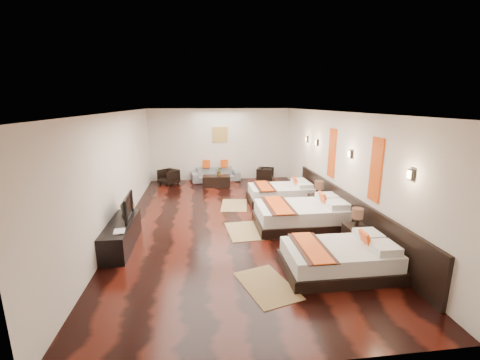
{
  "coord_description": "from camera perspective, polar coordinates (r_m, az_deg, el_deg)",
  "views": [
    {
      "loc": [
        -0.76,
        -7.77,
        3.02
      ],
      "look_at": [
        0.21,
        0.02,
        1.1
      ],
      "focal_mm": 23.76,
      "sensor_mm": 36.0,
      "label": 1
    }
  ],
  "objects": [
    {
      "name": "floor",
      "position": [
        8.37,
        -1.4,
        -7.4
      ],
      "size": [
        5.5,
        9.5,
        0.01
      ],
      "primitive_type": "cube",
      "color": "black",
      "rests_on": "ground"
    },
    {
      "name": "ceiling",
      "position": [
        7.81,
        -1.52,
        12.13
      ],
      "size": [
        5.5,
        9.5,
        0.01
      ],
      "primitive_type": "cube",
      "color": "white",
      "rests_on": "floor"
    },
    {
      "name": "back_wall",
      "position": [
        12.65,
        -3.59,
        6.36
      ],
      "size": [
        5.5,
        0.01,
        2.8
      ],
      "primitive_type": "cube",
      "color": "silver",
      "rests_on": "floor"
    },
    {
      "name": "left_wall",
      "position": [
        8.18,
        -21.0,
        1.41
      ],
      "size": [
        0.01,
        9.5,
        2.8
      ],
      "primitive_type": "cube",
      "color": "silver",
      "rests_on": "floor"
    },
    {
      "name": "right_wall",
      "position": [
        8.68,
        16.95,
        2.39
      ],
      "size": [
        0.01,
        9.5,
        2.8
      ],
      "primitive_type": "cube",
      "color": "silver",
      "rests_on": "floor"
    },
    {
      "name": "headboard_panel",
      "position": [
        8.2,
        18.47,
        -5.25
      ],
      "size": [
        0.08,
        6.6,
        0.9
      ],
      "primitive_type": "cube",
      "color": "black",
      "rests_on": "floor"
    },
    {
      "name": "bed_near",
      "position": [
        6.22,
        17.52,
        -13.27
      ],
      "size": [
        2.0,
        1.26,
        0.76
      ],
      "color": "black",
      "rests_on": "floor"
    },
    {
      "name": "bed_mid",
      "position": [
        8.09,
        11.13,
        -6.19
      ],
      "size": [
        2.27,
        1.43,
        0.87
      ],
      "color": "black",
      "rests_on": "floor"
    },
    {
      "name": "bed_far",
      "position": [
        10.03,
        7.39,
        -2.35
      ],
      "size": [
        1.98,
        1.25,
        0.76
      ],
      "color": "black",
      "rests_on": "floor"
    },
    {
      "name": "nightstand_a",
      "position": [
        7.25,
        20.05,
        -9.09
      ],
      "size": [
        0.45,
        0.45,
        0.88
      ],
      "color": "black",
      "rests_on": "floor"
    },
    {
      "name": "nightstand_b",
      "position": [
        9.13,
        13.86,
        -3.83
      ],
      "size": [
        0.47,
        0.47,
        0.93
      ],
      "color": "black",
      "rests_on": "floor"
    },
    {
      "name": "jute_mat_near",
      "position": [
        5.68,
        4.84,
        -18.35
      ],
      "size": [
        1.07,
        1.37,
        0.01
      ],
      "primitive_type": "cube",
      "rotation": [
        0.0,
        0.0,
        0.3
      ],
      "color": "#977B4D",
      "rests_on": "floor"
    },
    {
      "name": "jute_mat_mid",
      "position": [
        7.75,
        0.64,
        -9.14
      ],
      "size": [
        0.85,
        1.26,
        0.01
      ],
      "primitive_type": "cube",
      "rotation": [
        0.0,
        0.0,
        0.08
      ],
      "color": "#977B4D",
      "rests_on": "floor"
    },
    {
      "name": "jute_mat_far",
      "position": [
        9.6,
        -1.06,
        -4.55
      ],
      "size": [
        0.91,
        1.29,
        0.01
      ],
      "primitive_type": "cube",
      "rotation": [
        0.0,
        0.0,
        -0.14
      ],
      "color": "#977B4D",
      "rests_on": "floor"
    },
    {
      "name": "tv_console",
      "position": [
        7.32,
        -20.53,
        -9.19
      ],
      "size": [
        0.5,
        1.8,
        0.55
      ],
      "primitive_type": "cube",
      "color": "black",
      "rests_on": "floor"
    },
    {
      "name": "tv",
      "position": [
        7.35,
        -20.07,
        -4.56
      ],
      "size": [
        0.17,
        0.93,
        0.53
      ],
      "primitive_type": "imported",
      "rotation": [
        0.0,
        0.0,
        1.62
      ],
      "color": "black",
      "rests_on": "tv_console"
    },
    {
      "name": "book",
      "position": [
        6.73,
        -21.76,
        -8.67
      ],
      "size": [
        0.25,
        0.31,
        0.03
      ],
      "primitive_type": "imported",
      "rotation": [
        0.0,
        0.0,
        0.13
      ],
      "color": "black",
      "rests_on": "tv_console"
    },
    {
      "name": "figurine",
      "position": [
        7.84,
        -19.61,
        -4.14
      ],
      "size": [
        0.39,
        0.39,
        0.34
      ],
      "primitive_type": "imported",
      "rotation": [
        0.0,
        0.0,
        0.24
      ],
      "color": "brown",
      "rests_on": "tv_console"
    },
    {
      "name": "sofa",
      "position": [
        12.53,
        -4.43,
        1.05
      ],
      "size": [
        1.95,
        0.98,
        0.55
      ],
      "primitive_type": "imported",
      "rotation": [
        0.0,
        0.0,
        0.14
      ],
      "color": "slate",
      "rests_on": "floor"
    },
    {
      "name": "armchair_left",
      "position": [
        12.31,
        -12.7,
        0.57
      ],
      "size": [
        0.88,
        0.88,
        0.57
      ],
      "primitive_type": "imported",
      "rotation": [
        0.0,
        0.0,
        -0.79
      ],
      "color": "black",
      "rests_on": "floor"
    },
    {
      "name": "armchair_right",
      "position": [
        12.41,
        4.57,
        0.95
      ],
      "size": [
        0.79,
        0.78,
        0.56
      ],
      "primitive_type": "imported",
      "rotation": [
        0.0,
        0.0,
        1.21
      ],
      "color": "black",
      "rests_on": "floor"
    },
    {
      "name": "coffee_table",
      "position": [
        11.73,
        -4.23,
        -0.2
      ],
      "size": [
        1.04,
        0.58,
        0.4
      ],
      "primitive_type": "cube",
      "rotation": [
        0.0,
        0.0,
        -0.08
      ],
      "color": "black",
      "rests_on": "floor"
    },
    {
      "name": "table_plant",
      "position": [
        11.71,
        -3.77,
        1.55
      ],
      "size": [
        0.31,
        0.28,
        0.3
      ],
      "primitive_type": "imported",
      "rotation": [
        0.0,
        0.0,
        -0.18
      ],
      "color": "#225E1F",
      "rests_on": "coffee_table"
    },
    {
      "name": "orange_panel_a",
      "position": [
        6.95,
        23.22,
        1.69
      ],
      "size": [
        0.04,
        0.4,
        1.3
      ],
      "primitive_type": "cube",
      "color": "#D86014",
      "rests_on": "right_wall"
    },
    {
      "name": "orange_panel_b",
      "position": [
        8.89,
        16.19,
        4.67
      ],
      "size": [
        0.04,
        0.4,
        1.3
      ],
      "primitive_type": "cube",
      "color": "#D86014",
      "rests_on": "right_wall"
    },
    {
      "name": "sconce_near",
      "position": [
        6.01,
        28.33,
        0.86
      ],
      "size": [
        0.07,
        0.12,
        0.18
      ],
      "color": "black",
      "rests_on": "right_wall"
    },
    {
      "name": "sconce_mid",
      "position": [
        7.87,
        19.2,
        4.44
      ],
      "size": [
        0.07,
        0.12,
        0.18
      ],
      "color": "black",
      "rests_on": "right_wall"
    },
    {
      "name": "sconce_far",
      "position": [
        9.87,
        13.62,
        6.56
      ],
      "size": [
        0.07,
        0.12,
        0.18
      ],
      "color": "black",
      "rests_on": "right_wall"
    },
    {
      "name": "sconce_lounge",
      "position": [
        10.71,
        11.94,
        7.19
      ],
      "size": [
        0.07,
        0.12,
        0.18
      ],
      "color": "black",
      "rests_on": "right_wall"
    },
    {
      "name": "gold_artwork",
      "position": [
        12.58,
        -3.61,
        8.16
      ],
      "size": [
        0.6,
        0.04,
        0.6
      ],
      "primitive_type": "cube",
      "color": "#AD873F",
      "rests_on": "back_wall"
    }
  ]
}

